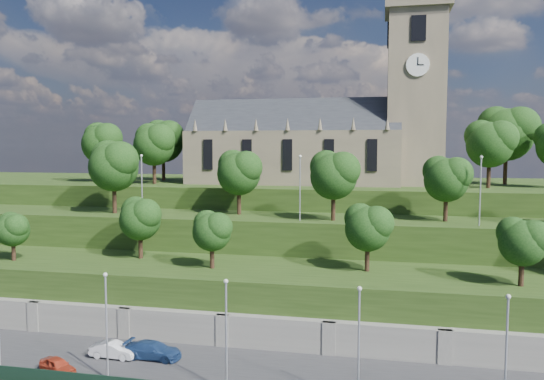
% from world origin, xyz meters
% --- Properties ---
extents(retaining_wall, '(160.00, 2.10, 5.00)m').
position_xyz_m(retaining_wall, '(0.00, 11.97, 2.50)').
color(retaining_wall, slate).
rests_on(retaining_wall, ground).
extents(embankment_lower, '(160.00, 12.00, 8.00)m').
position_xyz_m(embankment_lower, '(0.00, 18.00, 4.00)').
color(embankment_lower, '#223812').
rests_on(embankment_lower, ground).
extents(embankment_upper, '(160.00, 10.00, 12.00)m').
position_xyz_m(embankment_upper, '(0.00, 29.00, 6.00)').
color(embankment_upper, '#223812').
rests_on(embankment_upper, ground).
extents(hilltop, '(160.00, 32.00, 15.00)m').
position_xyz_m(hilltop, '(0.00, 50.00, 7.50)').
color(hilltop, '#223812').
rests_on(hilltop, ground).
extents(church, '(38.60, 12.35, 27.60)m').
position_xyz_m(church, '(0.79, 45.98, 22.52)').
color(church, '#695D4A').
rests_on(church, hilltop).
extents(trees_lower, '(66.98, 8.71, 7.76)m').
position_xyz_m(trees_lower, '(5.72, 18.51, 12.65)').
color(trees_lower, black).
rests_on(trees_lower, embankment_lower).
extents(trees_upper, '(62.92, 8.57, 9.58)m').
position_xyz_m(trees_upper, '(0.08, 28.16, 17.82)').
color(trees_upper, black).
rests_on(trees_upper, embankment_upper).
extents(trees_hilltop, '(74.44, 17.05, 11.79)m').
position_xyz_m(trees_hilltop, '(2.17, 45.26, 21.91)').
color(trees_hilltop, black).
rests_on(trees_hilltop, hilltop).
extents(lamp_posts_promenade, '(60.36, 0.36, 8.77)m').
position_xyz_m(lamp_posts_promenade, '(-2.00, 2.50, 7.01)').
color(lamp_posts_promenade, '#B2B2B7').
rests_on(lamp_posts_promenade, promenade).
extents(lamp_posts_upper, '(40.36, 0.36, 7.76)m').
position_xyz_m(lamp_posts_upper, '(0.00, 26.00, 16.48)').
color(lamp_posts_upper, '#B2B2B7').
rests_on(lamp_posts_upper, embankment_upper).
extents(car_left, '(4.00, 2.91, 1.27)m').
position_xyz_m(car_left, '(-16.65, 2.67, 2.63)').
color(car_left, '#A6311B').
rests_on(car_left, promenade).
extents(car_middle, '(4.27, 1.56, 1.40)m').
position_xyz_m(car_middle, '(-13.70, 6.61, 2.70)').
color(car_middle, silver).
rests_on(car_middle, promenade).
extents(car_right, '(5.20, 2.29, 1.48)m').
position_xyz_m(car_right, '(-10.19, 7.19, 2.74)').
color(car_right, navy).
rests_on(car_right, promenade).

